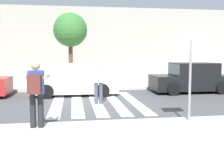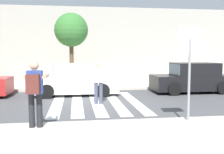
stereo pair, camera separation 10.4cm
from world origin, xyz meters
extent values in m
plane|color=#4C4C4F|center=(0.00, 0.00, 0.00)|extent=(120.00, 120.00, 0.00)
cube|color=beige|center=(0.00, 6.00, 0.07)|extent=(60.00, 4.80, 0.14)
cube|color=#ADA89E|center=(0.00, 10.40, 2.66)|extent=(56.00, 4.00, 5.32)
cube|color=silver|center=(-1.60, 0.20, 0.00)|extent=(0.44, 5.20, 0.01)
cube|color=silver|center=(-0.80, 0.20, 0.00)|extent=(0.44, 5.20, 0.01)
cube|color=silver|center=(0.00, 0.20, 0.00)|extent=(0.44, 5.20, 0.01)
cube|color=silver|center=(0.80, 0.20, 0.00)|extent=(0.44, 5.20, 0.01)
cube|color=silver|center=(1.60, 0.20, 0.00)|extent=(0.44, 5.20, 0.01)
cylinder|color=gray|center=(2.34, -3.56, 1.30)|extent=(0.07, 0.07, 2.32)
cube|color=white|center=(2.34, -3.54, 2.41)|extent=(0.76, 0.03, 0.76)
cube|color=red|center=(2.34, -3.53, 2.41)|extent=(0.66, 0.02, 0.66)
cylinder|color=#232328|center=(-1.99, -3.67, 0.58)|extent=(0.15, 0.15, 0.88)
cylinder|color=#232328|center=(-1.79, -3.68, 0.58)|extent=(0.15, 0.15, 0.88)
cube|color=#33479E|center=(-1.89, -3.67, 1.32)|extent=(0.39, 0.26, 0.60)
sphere|color=tan|center=(-1.89, -3.67, 1.75)|extent=(0.23, 0.23, 0.23)
cylinder|color=tan|center=(-2.12, -3.44, 1.46)|extent=(0.13, 0.58, 0.10)
cylinder|color=tan|center=(-1.64, -3.47, 1.46)|extent=(0.13, 0.58, 0.10)
cube|color=black|center=(-1.87, -3.27, 1.49)|extent=(0.15, 0.11, 0.10)
cube|color=#5B2823|center=(-1.91, -3.90, 1.30)|extent=(0.33, 0.22, 0.48)
cylinder|color=#474C60|center=(-0.04, -0.12, 0.44)|extent=(0.15, 0.15, 0.88)
cylinder|color=#474C60|center=(0.16, -0.10, 0.44)|extent=(0.15, 0.15, 0.88)
cube|color=silver|center=(0.06, -0.11, 1.18)|extent=(0.40, 0.28, 0.60)
sphere|color=beige|center=(0.06, -0.11, 1.61)|extent=(0.23, 0.23, 0.23)
cylinder|color=silver|center=(-0.18, -0.13, 1.16)|extent=(0.10, 0.10, 0.58)
cylinder|color=silver|center=(0.30, -0.08, 1.16)|extent=(0.10, 0.10, 0.58)
cube|color=white|center=(-0.87, 2.30, 0.53)|extent=(4.10, 1.70, 0.76)
cube|color=white|center=(-0.72, 2.30, 1.23)|extent=(2.20, 1.56, 0.64)
cube|color=slate|center=(-1.79, 2.30, 1.23)|extent=(0.10, 1.50, 0.54)
cube|color=slate|center=(0.25, 2.30, 1.23)|extent=(0.10, 1.50, 0.51)
cylinder|color=black|center=(-2.14, 1.45, 0.32)|extent=(0.64, 0.22, 0.64)
cylinder|color=black|center=(-2.14, 3.15, 0.32)|extent=(0.64, 0.22, 0.64)
cylinder|color=black|center=(0.40, 1.45, 0.32)|extent=(0.64, 0.22, 0.64)
cylinder|color=black|center=(0.40, 3.15, 0.32)|extent=(0.64, 0.22, 0.64)
cube|color=black|center=(5.14, 2.30, 0.53)|extent=(4.10, 1.70, 0.76)
cube|color=black|center=(5.29, 2.30, 1.23)|extent=(2.20, 1.56, 0.64)
cube|color=slate|center=(4.22, 2.30, 1.23)|extent=(0.10, 1.50, 0.54)
cube|color=slate|center=(6.26, 2.30, 1.23)|extent=(0.10, 1.50, 0.51)
cylinder|color=black|center=(3.87, 1.45, 0.32)|extent=(0.64, 0.22, 0.64)
cylinder|color=black|center=(3.87, 3.15, 0.32)|extent=(0.64, 0.22, 0.64)
cylinder|color=black|center=(6.41, 1.45, 0.32)|extent=(0.64, 0.22, 0.64)
cylinder|color=black|center=(6.41, 3.15, 0.32)|extent=(0.64, 0.22, 0.64)
cylinder|color=brown|center=(-1.07, 4.77, 1.47)|extent=(0.24, 0.24, 2.65)
sphere|color=#387533|center=(-1.07, 4.77, 3.37)|extent=(1.93, 1.93, 1.93)
camera|label=1|loc=(-0.95, -10.55, 2.08)|focal=42.00mm
camera|label=2|loc=(-0.85, -10.56, 2.08)|focal=42.00mm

